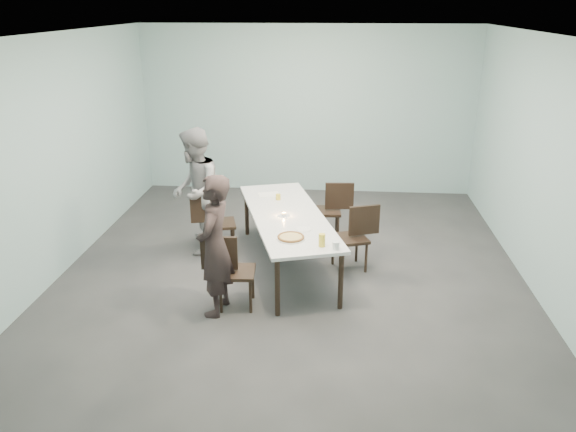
# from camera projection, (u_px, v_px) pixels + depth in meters

# --- Properties ---
(ground) EXTENTS (7.00, 7.00, 0.00)m
(ground) POSITION_uv_depth(u_px,v_px,m) (292.00, 272.00, 7.42)
(ground) COLOR #333335
(ground) RESTS_ON ground
(room_shell) EXTENTS (6.02, 7.02, 3.01)m
(room_shell) POSITION_uv_depth(u_px,v_px,m) (292.00, 120.00, 6.69)
(room_shell) COLOR #98BBBF
(room_shell) RESTS_ON ground
(table) EXTENTS (1.62, 2.75, 0.75)m
(table) POSITION_uv_depth(u_px,v_px,m) (287.00, 218.00, 7.34)
(table) COLOR white
(table) RESTS_ON ground
(chair_near_left) EXTENTS (0.62, 0.45, 0.87)m
(chair_near_left) POSITION_uv_depth(u_px,v_px,m) (229.00, 267.00, 6.43)
(chair_near_left) COLOR black
(chair_near_left) RESTS_ON ground
(chair_far_left) EXTENTS (0.65, 0.51, 0.87)m
(chair_far_left) POSITION_uv_depth(u_px,v_px,m) (214.00, 219.00, 7.83)
(chair_far_left) COLOR black
(chair_far_left) RESTS_ON ground
(chair_near_right) EXTENTS (0.65, 0.54, 0.87)m
(chair_near_right) POSITION_uv_depth(u_px,v_px,m) (356.00, 233.00, 7.37)
(chair_near_right) COLOR black
(chair_near_right) RESTS_ON ground
(chair_far_right) EXTENTS (0.62, 0.45, 0.87)m
(chair_far_right) POSITION_uv_depth(u_px,v_px,m) (332.00, 207.00, 8.31)
(chair_far_right) COLOR black
(chair_far_right) RESTS_ON ground
(diner_near) EXTENTS (0.46, 0.64, 1.64)m
(diner_near) POSITION_uv_depth(u_px,v_px,m) (215.00, 246.00, 6.20)
(diner_near) COLOR black
(diner_near) RESTS_ON ground
(diner_far) EXTENTS (0.77, 0.94, 1.76)m
(diner_far) POSITION_uv_depth(u_px,v_px,m) (195.00, 191.00, 7.78)
(diner_far) COLOR gray
(diner_far) RESTS_ON ground
(pizza) EXTENTS (0.34, 0.34, 0.04)m
(pizza) POSITION_uv_depth(u_px,v_px,m) (291.00, 237.00, 6.55)
(pizza) COLOR white
(pizza) RESTS_ON table
(side_plate) EXTENTS (0.18, 0.18, 0.01)m
(side_plate) POSITION_uv_depth(u_px,v_px,m) (304.00, 229.00, 6.82)
(side_plate) COLOR white
(side_plate) RESTS_ON table
(beer_glass) EXTENTS (0.08, 0.08, 0.15)m
(beer_glass) POSITION_uv_depth(u_px,v_px,m) (322.00, 240.00, 6.33)
(beer_glass) COLOR yellow
(beer_glass) RESTS_ON table
(water_tumbler) EXTENTS (0.08, 0.08, 0.09)m
(water_tumbler) POSITION_uv_depth(u_px,v_px,m) (336.00, 245.00, 6.27)
(water_tumbler) COLOR silver
(water_tumbler) RESTS_ON table
(tealight) EXTENTS (0.06, 0.06, 0.05)m
(tealight) POSITION_uv_depth(u_px,v_px,m) (284.00, 214.00, 7.25)
(tealight) COLOR silver
(tealight) RESTS_ON table
(amber_tumbler) EXTENTS (0.07, 0.07, 0.08)m
(amber_tumbler) POSITION_uv_depth(u_px,v_px,m) (278.00, 197.00, 7.84)
(amber_tumbler) COLOR yellow
(amber_tumbler) RESTS_ON table
(menu) EXTENTS (0.35, 0.30, 0.01)m
(menu) POSITION_uv_depth(u_px,v_px,m) (269.00, 194.00, 8.06)
(menu) COLOR silver
(menu) RESTS_ON table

